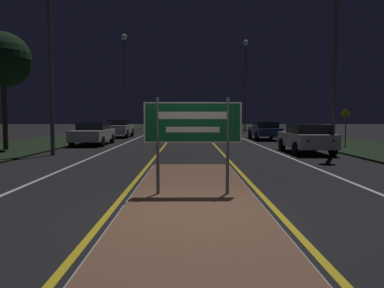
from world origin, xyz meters
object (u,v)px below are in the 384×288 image
(streetlight_left_far, at_px, (125,68))
(car_approaching_1, at_px, (119,128))
(car_receding_0, at_px, (306,138))
(car_approaching_0, at_px, (93,133))
(streetlight_right_far, at_px, (245,70))
(highway_sign, at_px, (193,127))
(car_receding_1, at_px, (265,130))
(streetlight_left_near, at_px, (49,12))
(warning_sign, at_px, (346,123))
(streetlight_right_near, at_px, (336,11))

(streetlight_left_far, height_order, car_approaching_1, streetlight_left_far)
(car_receding_0, height_order, car_approaching_0, car_approaching_0)
(streetlight_left_far, distance_m, car_receding_0, 22.80)
(streetlight_left_far, xyz_separation_m, streetlight_right_far, (12.53, 5.95, 0.51))
(streetlight_right_far, distance_m, car_approaching_0, 23.69)
(highway_sign, xyz_separation_m, car_receding_1, (5.63, 20.10, -0.79))
(streetlight_left_near, height_order, car_receding_1, streetlight_left_near)
(highway_sign, xyz_separation_m, car_approaching_0, (-5.93, 15.17, -0.78))
(car_receding_0, relative_size, warning_sign, 1.96)
(warning_sign, bearing_deg, streetlight_right_near, -119.12)
(warning_sign, bearing_deg, highway_sign, -123.90)
(car_approaching_0, relative_size, car_approaching_1, 1.01)
(highway_sign, distance_m, car_approaching_0, 16.30)
(car_approaching_0, distance_m, car_approaching_1, 8.25)
(streetlight_left_near, bearing_deg, streetlight_right_far, 63.97)
(streetlight_right_far, relative_size, car_approaching_0, 2.22)
(streetlight_left_near, xyz_separation_m, car_receding_1, (11.79, 11.20, -5.57))
(warning_sign, bearing_deg, streetlight_left_far, 133.76)
(warning_sign, bearing_deg, streetlight_left_near, -164.78)
(streetlight_left_near, height_order, streetlight_right_far, streetlight_left_near)
(warning_sign, bearing_deg, car_receding_1, 113.27)
(streetlight_left_near, bearing_deg, car_approaching_0, 87.85)
(car_receding_0, relative_size, car_receding_1, 0.90)
(streetlight_left_far, distance_m, car_receding_1, 15.59)
(streetlight_left_near, relative_size, warning_sign, 5.03)
(car_receding_0, distance_m, car_approaching_0, 12.63)
(highway_sign, xyz_separation_m, streetlight_left_near, (-6.17, 8.91, 4.78))
(streetlight_right_near, xyz_separation_m, car_approaching_1, (-12.24, 14.67, -5.54))
(streetlight_left_near, xyz_separation_m, streetlight_right_far, (12.49, 25.57, 0.61))
(highway_sign, bearing_deg, streetlight_left_far, 102.28)
(streetlight_right_far, height_order, car_approaching_0, streetlight_right_far)
(streetlight_left_near, distance_m, streetlight_right_near, 12.53)
(highway_sign, height_order, car_approaching_1, highway_sign)
(streetlight_right_near, height_order, streetlight_right_far, streetlight_right_far)
(streetlight_left_near, height_order, streetlight_left_far, streetlight_left_near)
(streetlight_right_far, relative_size, car_approaching_1, 2.25)
(car_receding_1, distance_m, car_approaching_0, 12.57)
(highway_sign, height_order, car_approaching_0, highway_sign)
(streetlight_right_far, xyz_separation_m, car_approaching_1, (-12.20, -11.06, -6.11))
(streetlight_left_far, xyz_separation_m, warning_sign, (14.91, -15.57, -5.04))
(streetlight_right_far, bearing_deg, car_receding_0, -91.89)
(streetlight_right_far, bearing_deg, car_approaching_1, -137.79)
(streetlight_left_far, distance_m, car_approaching_0, 14.51)
(streetlight_left_near, distance_m, streetlight_left_far, 19.62)
(streetlight_right_far, bearing_deg, car_approaching_0, -122.40)
(car_receding_0, relative_size, car_approaching_1, 0.90)
(highway_sign, bearing_deg, car_approaching_0, 111.36)
(highway_sign, bearing_deg, streetlight_right_far, 79.61)
(highway_sign, xyz_separation_m, streetlight_right_near, (6.36, 8.75, 4.82))
(streetlight_left_far, relative_size, car_approaching_0, 2.07)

